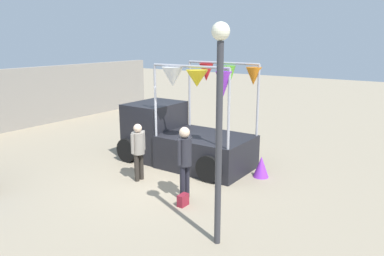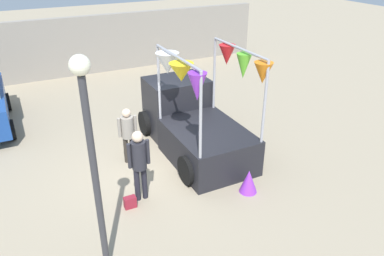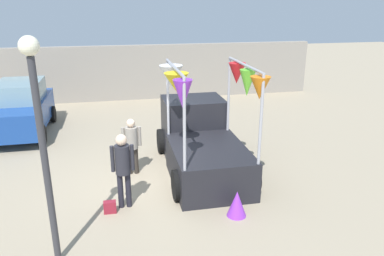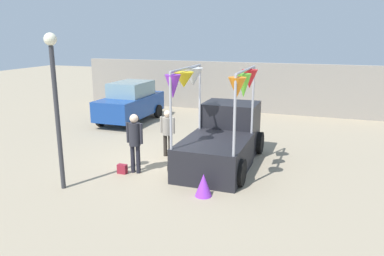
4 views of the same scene
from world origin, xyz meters
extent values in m
plane|color=gray|center=(0.00, 0.00, 0.00)|extent=(60.00, 60.00, 0.00)
cube|color=black|center=(1.46, -0.46, 0.50)|extent=(1.90, 2.60, 1.00)
cube|color=black|center=(1.46, 1.54, 0.90)|extent=(1.80, 1.40, 1.80)
cube|color=#8CB2C6|center=(1.46, 1.54, 1.35)|extent=(1.76, 1.37, 0.60)
cylinder|color=black|center=(0.51, 1.89, 0.38)|extent=(0.22, 0.76, 0.76)
cylinder|color=black|center=(2.41, 1.89, 0.38)|extent=(0.22, 0.76, 0.76)
cylinder|color=black|center=(0.51, -1.16, 0.38)|extent=(0.22, 0.76, 0.76)
cylinder|color=black|center=(2.41, -1.16, 0.38)|extent=(0.22, 0.76, 0.76)
cylinder|color=#A5A5AD|center=(0.59, 0.76, 2.05)|extent=(0.07, 0.07, 2.10)
cylinder|color=#A5A5AD|center=(2.33, 0.76, 2.05)|extent=(0.07, 0.07, 2.10)
cylinder|color=#A5A5AD|center=(0.59, -1.68, 2.05)|extent=(0.07, 0.07, 2.10)
cylinder|color=#A5A5AD|center=(2.33, -1.68, 2.05)|extent=(0.07, 0.07, 2.10)
cylinder|color=#A5A5AD|center=(0.59, -0.46, 3.10)|extent=(0.07, 2.44, 0.07)
cylinder|color=#A5A5AD|center=(2.33, -0.46, 3.10)|extent=(0.07, 2.44, 0.07)
cone|color=purple|center=(0.59, -1.51, 2.70)|extent=(0.53, 0.53, 0.64)
cone|color=orange|center=(2.33, -1.51, 2.76)|extent=(0.61, 0.61, 0.52)
cone|color=yellow|center=(0.59, -0.69, 2.79)|extent=(0.80, 0.80, 0.45)
cone|color=#66CC33|center=(2.33, -0.69, 2.70)|extent=(0.56, 0.56, 0.65)
cone|color=white|center=(0.59, 0.12, 2.79)|extent=(0.75, 0.75, 0.54)
cone|color=red|center=(2.33, 0.12, 2.79)|extent=(0.61, 0.61, 0.54)
cube|color=navy|center=(-4.16, 4.67, 0.77)|extent=(1.70, 4.00, 0.90)
cube|color=#72939E|center=(-4.16, 4.82, 1.55)|extent=(1.50, 2.10, 0.66)
cylinder|color=black|center=(-5.01, 5.92, 0.32)|extent=(0.18, 0.64, 0.64)
cylinder|color=black|center=(-3.31, 5.92, 0.32)|extent=(0.18, 0.64, 0.64)
cylinder|color=black|center=(-3.31, 3.42, 0.32)|extent=(0.18, 0.64, 0.64)
cylinder|color=black|center=(-0.85, -1.25, 0.43)|extent=(0.13, 0.13, 0.86)
cylinder|color=black|center=(-0.67, -1.25, 0.43)|extent=(0.13, 0.13, 0.86)
cylinder|color=#26262D|center=(-0.76, -1.25, 1.20)|extent=(0.34, 0.34, 0.68)
sphere|color=beige|center=(-0.76, -1.25, 1.67)|extent=(0.26, 0.26, 0.26)
cylinder|color=#26262D|center=(-0.98, -1.25, 1.24)|extent=(0.09, 0.09, 0.61)
cylinder|color=#26262D|center=(-0.54, -1.25, 1.24)|extent=(0.09, 0.09, 0.61)
cylinder|color=#2D2823|center=(-0.56, 0.51, 0.38)|extent=(0.13, 0.13, 0.76)
cylinder|color=#2D2823|center=(-0.38, 0.51, 0.38)|extent=(0.13, 0.13, 0.76)
cylinder|color=gray|center=(-0.47, 0.51, 1.06)|extent=(0.34, 0.34, 0.60)
sphere|color=beige|center=(-0.47, 0.51, 1.48)|extent=(0.23, 0.23, 0.23)
cylinder|color=gray|center=(-0.69, 0.51, 1.09)|extent=(0.09, 0.09, 0.54)
cylinder|color=gray|center=(-0.25, 0.51, 1.09)|extent=(0.09, 0.09, 0.54)
cube|color=maroon|center=(-1.11, -1.45, 0.14)|extent=(0.28, 0.16, 0.28)
cylinder|color=#333338|center=(-2.06, -2.95, 1.89)|extent=(0.12, 0.12, 3.78)
sphere|color=#F2EDCC|center=(-2.06, -2.95, 3.94)|extent=(0.32, 0.32, 0.32)
cube|color=gray|center=(0.00, 8.95, 1.30)|extent=(18.00, 0.36, 2.60)
cone|color=purple|center=(1.68, -2.16, 0.30)|extent=(0.58, 0.58, 0.60)
camera|label=1|loc=(-7.66, -6.23, 3.82)|focal=35.00mm
camera|label=2|loc=(-2.94, -8.30, 5.52)|focal=35.00mm
camera|label=3|loc=(-0.81, -9.14, 4.60)|focal=35.00mm
camera|label=4|loc=(4.40, -10.67, 4.08)|focal=35.00mm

